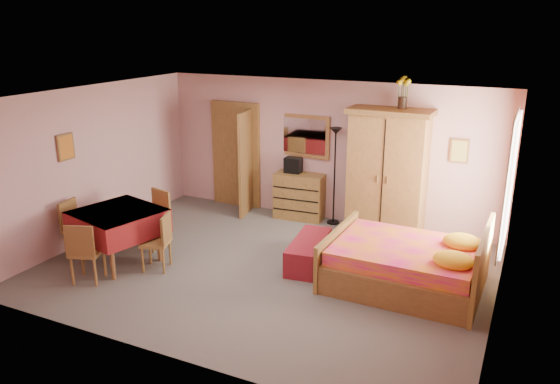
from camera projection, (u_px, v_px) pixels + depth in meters
The scene contains 23 objects.
floor at pixel (266, 268), 8.30m from camera, with size 6.50×6.50×0.00m, color slate.
ceiling at pixel (264, 97), 7.52m from camera, with size 6.50×6.50×0.00m, color brown.
wall_back at pixel (326, 151), 10.06m from camera, with size 6.50×0.10×2.60m, color #D59B9A.
wall_front at pixel (158, 249), 5.76m from camera, with size 6.50×0.10×2.60m, color #D59B9A.
wall_left at pixel (94, 163), 9.24m from camera, with size 0.10×5.00×2.60m, color #D59B9A.
wall_right at pixel (505, 221), 6.58m from camera, with size 0.10×5.00×2.60m, color #D59B9A.
doorway at pixel (236, 156), 10.90m from camera, with size 1.06×0.12×2.15m, color #9E6B35.
window at pixel (509, 183), 7.58m from camera, with size 0.08×1.40×1.95m, color white.
picture_left at pixel (66, 147), 8.59m from camera, with size 0.04×0.32×0.42m, color orange.
picture_back at pixel (459, 151), 9.00m from camera, with size 0.30×0.04×0.40m, color #D8BF59.
chest_of_drawers at pixel (300, 196), 10.31m from camera, with size 0.92×0.46×0.87m, color olive.
wall_mirror at pixel (305, 136), 10.16m from camera, with size 1.01×0.05×0.80m, color silver.
stereo at pixel (293, 165), 10.24m from camera, with size 0.31×0.23×0.29m, color black.
floor_lamp at pixel (334, 177), 9.90m from camera, with size 0.23×0.23×1.80m, color black.
wardrobe at pixel (388, 173), 9.37m from camera, with size 1.41×0.73×2.21m, color #AD743A.
sunflower_vase at pixel (403, 92), 8.95m from camera, with size 0.21×0.21×0.53m, color yellow.
bed at pixel (406, 253), 7.64m from camera, with size 2.14×1.68×0.99m, color #EA167C.
bench at pixel (309, 252), 8.40m from camera, with size 0.45×1.22×0.41m, color maroon.
dining_table at pixel (120, 237), 8.40m from camera, with size 1.16×1.16×0.85m, color maroon.
chair_south at pixel (87, 251), 7.79m from camera, with size 0.42×0.42×0.91m, color #9F6C35.
chair_north at pixel (153, 220), 8.98m from camera, with size 0.43×0.43×0.94m, color #A37837.
chair_west at pixel (80, 229), 8.64m from camera, with size 0.41×0.41×0.90m, color olive.
chair_east at pixel (156, 242), 8.17m from camera, with size 0.39×0.39×0.87m, color #AD7B3A.
Camera 1 is at (3.45, -6.74, 3.60)m, focal length 35.00 mm.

